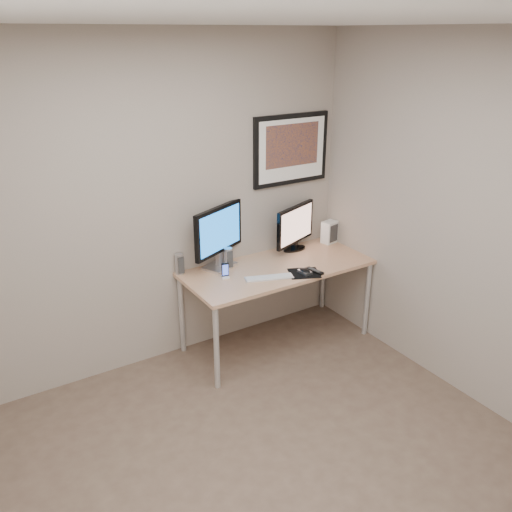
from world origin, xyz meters
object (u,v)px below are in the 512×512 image
(speaker_left, at_px, (179,264))
(keyboard, at_px, (269,277))
(monitor_large, at_px, (219,234))
(fan_unit, at_px, (329,232))
(framed_art, at_px, (291,149))
(desk, at_px, (277,274))
(speaker_right, at_px, (228,258))
(phone_dock, at_px, (225,270))
(monitor_tv, at_px, (295,227))

(speaker_left, bearing_deg, keyboard, -38.70)
(monitor_large, distance_m, fan_unit, 1.16)
(framed_art, height_order, monitor_large, framed_art)
(monitor_large, height_order, speaker_left, monitor_large)
(framed_art, distance_m, monitor_large, 0.98)
(desk, xyz_separation_m, keyboard, (-0.19, -0.16, 0.07))
(desk, bearing_deg, speaker_right, 150.74)
(monitor_large, xyz_separation_m, speaker_right, (0.06, -0.04, -0.21))
(speaker_left, height_order, phone_dock, speaker_left)
(monitor_tv, bearing_deg, fan_unit, -24.26)
(keyboard, height_order, fan_unit, fan_unit)
(monitor_tv, bearing_deg, desk, -167.24)
(desk, bearing_deg, fan_unit, 16.10)
(monitor_tv, distance_m, phone_dock, 0.86)
(speaker_right, distance_m, fan_unit, 1.08)
(phone_dock, bearing_deg, speaker_left, 148.19)
(monitor_large, height_order, monitor_tv, monitor_large)
(desk, height_order, monitor_large, monitor_large)
(phone_dock, bearing_deg, desk, 8.91)
(desk, relative_size, speaker_left, 9.37)
(keyboard, bearing_deg, speaker_left, 159.92)
(framed_art, xyz_separation_m, fan_unit, (0.37, -0.12, -0.79))
(framed_art, xyz_separation_m, speaker_right, (-0.71, -0.13, -0.80))
(monitor_large, xyz_separation_m, phone_dock, (-0.06, -0.21, -0.23))
(monitor_large, distance_m, phone_dock, 0.32)
(framed_art, xyz_separation_m, keyboard, (-0.54, -0.49, -0.88))
(desk, xyz_separation_m, speaker_left, (-0.76, 0.30, 0.15))
(monitor_tv, xyz_separation_m, phone_dock, (-0.82, -0.20, -0.16))
(desk, distance_m, monitor_tv, 0.50)
(monitor_tv, height_order, speaker_right, monitor_tv)
(speaker_left, height_order, speaker_right, speaker_right)
(monitor_tv, bearing_deg, speaker_left, 154.92)
(phone_dock, bearing_deg, speaker_right, 66.92)
(desk, distance_m, fan_unit, 0.77)
(speaker_left, xyz_separation_m, keyboard, (0.57, -0.46, -0.08))
(monitor_tv, relative_size, speaker_right, 2.90)
(desk, xyz_separation_m, speaker_right, (-0.36, 0.20, 0.15))
(monitor_tv, bearing_deg, monitor_large, 157.63)
(monitor_tv, relative_size, speaker_left, 2.95)
(fan_unit, bearing_deg, keyboard, -170.37)
(desk, height_order, framed_art, framed_art)
(keyboard, relative_size, fan_unit, 1.87)
(fan_unit, bearing_deg, monitor_tv, 164.58)
(fan_unit, bearing_deg, framed_art, 149.40)
(monitor_large, bearing_deg, desk, -54.57)
(phone_dock, bearing_deg, monitor_tv, 26.28)
(monitor_large, xyz_separation_m, fan_unit, (1.14, -0.04, -0.19))
(monitor_tv, bearing_deg, speaker_right, 161.10)
(speaker_right, bearing_deg, phone_dock, -120.08)
(speaker_left, bearing_deg, monitor_tv, -3.30)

